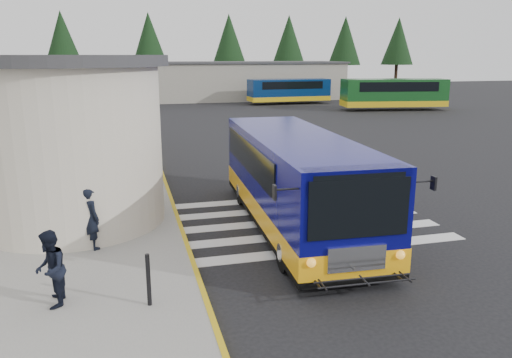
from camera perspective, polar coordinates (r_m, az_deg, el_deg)
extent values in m
plane|color=black|center=(16.27, 5.43, -3.77)|extent=(140.00, 140.00, 0.00)
cube|color=gray|center=(19.49, -24.85, -1.81)|extent=(10.00, 34.00, 0.15)
cube|color=gold|center=(19.20, -10.19, -0.91)|extent=(0.12, 34.00, 0.16)
cylinder|color=beige|center=(15.32, -20.52, 3.53)|extent=(5.20, 5.20, 4.50)
cylinder|color=#38383A|center=(15.11, -21.32, 12.51)|extent=(5.80, 5.80, 0.30)
cube|color=black|center=(19.90, -17.57, 2.63)|extent=(0.08, 1.20, 2.20)
cube|color=#38383A|center=(19.68, -16.45, 6.43)|extent=(1.20, 1.80, 0.12)
cube|color=silver|center=(13.30, 8.14, -7.98)|extent=(8.00, 0.55, 0.01)
cube|color=silver|center=(14.33, 6.28, -6.27)|extent=(8.00, 0.55, 0.01)
cube|color=silver|center=(15.39, 4.69, -4.78)|extent=(8.00, 0.55, 0.01)
cube|color=silver|center=(16.47, 3.31, -3.49)|extent=(8.00, 0.55, 0.01)
cube|color=silver|center=(17.57, 2.11, -2.35)|extent=(8.00, 0.55, 0.01)
cube|color=gray|center=(57.74, -3.37, 11.06)|extent=(26.00, 8.00, 4.00)
cube|color=#38383A|center=(57.67, -3.40, 13.15)|extent=(26.40, 8.40, 0.20)
cylinder|color=black|center=(64.94, -20.88, 10.34)|extent=(0.44, 0.44, 3.60)
cone|color=black|center=(64.89, -21.28, 14.73)|extent=(4.40, 4.40, 6.40)
cylinder|color=black|center=(64.69, -11.90, 10.93)|extent=(0.44, 0.44, 3.60)
cone|color=black|center=(64.64, -12.13, 15.35)|extent=(4.40, 4.40, 6.40)
cylinder|color=black|center=(65.98, -3.04, 11.26)|extent=(0.44, 0.44, 3.60)
cone|color=black|center=(65.93, -3.10, 15.60)|extent=(4.40, 4.40, 6.40)
cylinder|color=black|center=(68.06, 3.70, 11.33)|extent=(0.44, 0.44, 3.60)
cone|color=black|center=(68.01, 3.77, 15.54)|extent=(4.40, 4.40, 6.40)
cylinder|color=black|center=(70.98, 9.97, 11.26)|extent=(0.44, 0.44, 3.60)
cone|color=black|center=(70.93, 10.14, 15.30)|extent=(4.40, 4.40, 6.40)
cylinder|color=black|center=(74.65, 15.67, 11.09)|extent=(0.44, 0.44, 3.60)
cone|color=black|center=(74.60, 15.93, 14.92)|extent=(4.40, 4.40, 6.40)
cube|color=#080861|center=(14.47, 4.57, 0.40)|extent=(2.87, 9.00, 2.32)
cube|color=#FBAA10|center=(14.70, 4.50, -2.96)|extent=(2.90, 9.03, 0.55)
cube|color=black|center=(14.80, 4.48, -4.17)|extent=(2.89, 9.02, 0.22)
cube|color=black|center=(10.32, 11.71, -3.32)|extent=(2.18, 0.16, 1.24)
cube|color=silver|center=(10.69, 11.44, -8.92)|extent=(1.29, 0.12, 0.54)
cube|color=black|center=(14.82, -0.94, 2.63)|extent=(0.33, 6.52, 0.89)
cube|color=black|center=(15.50, 8.22, 2.99)|extent=(0.33, 6.52, 0.89)
cylinder|color=black|center=(11.79, 3.50, -8.33)|extent=(0.34, 0.96, 0.95)
cylinder|color=black|center=(12.52, 13.21, -7.33)|extent=(0.34, 0.96, 0.95)
cylinder|color=black|center=(16.91, -1.53, -1.34)|extent=(0.34, 0.96, 0.95)
cylinder|color=black|center=(17.43, 5.51, -0.94)|extent=(0.34, 0.96, 0.95)
cube|color=black|center=(9.81, 2.13, -1.53)|extent=(0.06, 0.18, 0.30)
cube|color=black|center=(11.16, 19.63, -0.44)|extent=(0.06, 0.18, 0.30)
imported|color=black|center=(13.26, -18.31, -4.27)|extent=(0.63, 0.70, 1.61)
imported|color=black|center=(10.59, -22.46, -9.50)|extent=(0.58, 0.75, 1.54)
cylinder|color=black|center=(10.15, -12.19, -11.20)|extent=(0.09, 0.09, 1.07)
cube|color=#06214E|center=(52.40, 3.78, 10.15)|extent=(8.49, 2.69, 2.15)
cube|color=gold|center=(52.46, 3.76, 9.20)|extent=(8.52, 2.72, 0.47)
cube|color=black|center=(52.37, 3.78, 10.71)|extent=(6.63, 2.66, 0.75)
cube|color=#124419|center=(47.97, 15.47, 9.53)|extent=(9.66, 4.00, 2.40)
cube|color=gold|center=(48.05, 15.40, 8.38)|extent=(9.70, 4.03, 0.52)
cube|color=black|center=(47.94, 15.52, 10.21)|extent=(7.61, 3.73, 0.83)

